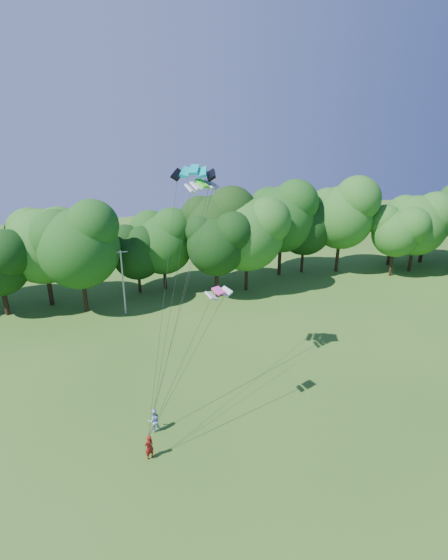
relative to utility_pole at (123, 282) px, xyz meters
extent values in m
cylinder|color=#AFAEA6|center=(0.00, 0.00, -0.13)|extent=(0.19, 0.19, 7.47)
cube|color=#AFAEA6|center=(0.00, 0.00, 3.42)|extent=(1.49, 0.20, 0.08)
imported|color=maroon|center=(-0.32, -22.86, -2.95)|extent=(0.79, 0.69, 1.82)
imported|color=#A9C2EB|center=(0.37, -20.31, -2.96)|extent=(0.95, 0.77, 1.81)
cube|color=#05AFAB|center=(4.98, -14.77, 13.67)|extent=(3.36, 2.38, 0.61)
cube|color=#3FE322|center=(5.38, -15.38, 12.78)|extent=(2.69, 1.95, 0.55)
cube|color=#ED41A7|center=(5.15, -20.49, 6.56)|extent=(1.95, 1.44, 0.32)
cylinder|color=black|center=(11.91, 4.37, -1.59)|extent=(0.47, 0.47, 4.54)
ellipsoid|color=black|center=(11.91, 4.37, 4.40)|extent=(9.08, 9.08, 9.91)
cylinder|color=#352315|center=(38.76, 5.80, -2.27)|extent=(0.41, 0.41, 3.19)
ellipsoid|color=#336920|center=(38.76, 5.80, 1.93)|extent=(6.37, 6.37, 6.95)
camera|label=1|loc=(-2.04, -45.95, 17.71)|focal=28.00mm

